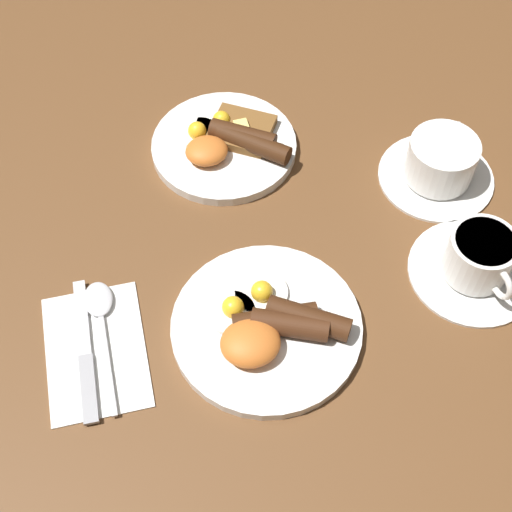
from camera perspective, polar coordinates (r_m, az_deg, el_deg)
ground_plane at (r=0.88m, az=0.83°, el=-5.94°), size 3.00×3.00×0.00m
breakfast_plate_near at (r=0.87m, az=0.95°, el=-5.59°), size 0.23×0.23×0.05m
breakfast_plate_far at (r=1.05m, az=-2.36°, el=9.05°), size 0.21×0.21×0.04m
teacup_near at (r=0.94m, az=17.30°, el=-0.37°), size 0.17×0.17×0.07m
teacup_far at (r=1.03m, az=14.51°, el=7.18°), size 0.16×0.16×0.07m
napkin at (r=0.89m, az=-12.71°, el=-7.25°), size 0.13×0.18×0.01m
knife at (r=0.88m, az=-13.48°, el=-7.85°), size 0.03×0.19×0.01m
spoon at (r=0.91m, az=-12.38°, el=-4.38°), size 0.04×0.18×0.01m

